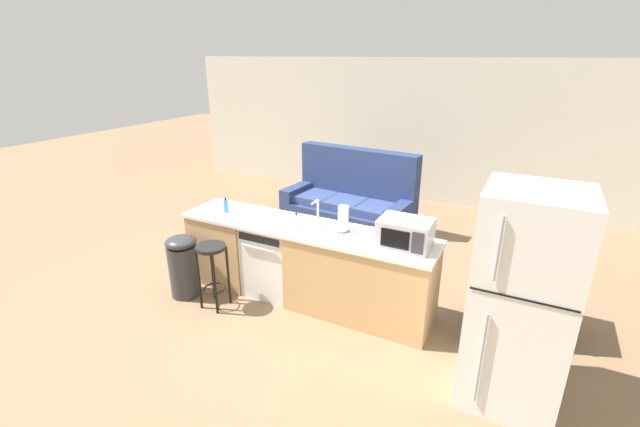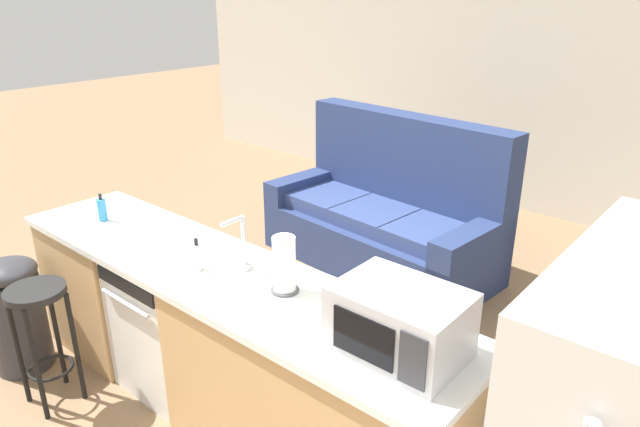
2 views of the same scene
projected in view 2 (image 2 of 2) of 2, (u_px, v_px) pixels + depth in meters
name	position (u px, v px, depth m)	size (l,w,h in m)	color
ground_plane	(209.00, 396.00, 3.37)	(24.00, 24.00, 0.00)	#896B4C
wall_back	(549.00, 90.00, 5.69)	(10.00, 0.06, 2.60)	silver
kitchen_counter	(232.00, 353.00, 3.08)	(2.94, 0.66, 0.90)	tan
dishwasher	(177.00, 321.00, 3.37)	(0.58, 0.61, 0.84)	white
microwave	(400.00, 322.00, 2.22)	(0.50, 0.37, 0.28)	#B7B7BC
sink_faucet	(242.00, 247.00, 2.89)	(0.07, 0.18, 0.30)	silver
paper_towel_roll	(284.00, 265.00, 2.68)	(0.14, 0.14, 0.28)	#4C4C51
soap_bottle	(197.00, 257.00, 2.91)	(0.06, 0.06, 0.18)	silver
dish_soap_bottle	(102.00, 210.00, 3.53)	(0.06, 0.06, 0.18)	#338CCC
bar_stool	(41.00, 321.00, 3.15)	(0.32, 0.32, 0.74)	black
trash_bin	(16.00, 314.00, 3.52)	(0.35, 0.35, 0.74)	#333338
couch	(388.00, 219.00, 4.91)	(2.08, 1.08, 1.27)	navy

